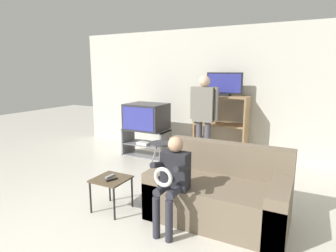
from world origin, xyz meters
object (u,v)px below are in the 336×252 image
remote_control_black (112,179)px  person_seated_child (172,176)px  television_main (146,117)px  remote_control_white (110,176)px  folding_stool (162,150)px  person_standing_adult (204,112)px  media_shelf (221,127)px  couch (220,194)px  tv_stand (146,143)px  television_flat (224,85)px  snack_table (111,183)px

remote_control_black → person_seated_child: (0.83, -0.00, 0.19)m
television_main → remote_control_white: size_ratio=5.45×
folding_stool → person_standing_adult: size_ratio=0.40×
media_shelf → couch: bearing=-73.1°
tv_stand → folding_stool: bearing=-49.0°
television_main → television_flat: bearing=20.6°
tv_stand → remote_control_white: size_ratio=6.61×
media_shelf → remote_control_white: media_shelf is taller
couch → person_seated_child: bearing=-126.1°
television_main → snack_table: size_ratio=1.86×
person_seated_child → tv_stand: bearing=127.7°
person_seated_child → folding_stool: bearing=123.8°
couch → person_seated_child: (-0.38, -0.52, 0.33)m
remote_control_black → person_seated_child: bearing=22.5°
television_main → snack_table: (0.85, -2.22, -0.45)m
television_flat → couch: bearing=-73.9°
tv_stand → person_standing_adult: bearing=-1.6°
remote_control_black → couch: size_ratio=0.09×
television_main → couch: bearing=-39.7°
folding_stool → remote_control_black: size_ratio=4.61×
remote_control_white → person_standing_adult: person_standing_adult is taller
folding_stool → couch: bearing=-27.4°
television_flat → tv_stand: bearing=-158.8°
folding_stool → television_main: bearing=130.4°
person_seated_child → television_main: bearing=127.4°
snack_table → remote_control_white: 0.08m
television_main → remote_control_white: television_main is taller
media_shelf → person_standing_adult: person_standing_adult is taller
snack_table → person_seated_child: (0.88, -0.04, 0.26)m
folding_stool → snack_table: 1.07m
tv_stand → snack_table: 2.36m
person_standing_adult → television_flat: bearing=72.7°
media_shelf → snack_table: bearing=-101.5°
tv_stand → remote_control_black: 2.42m
person_seated_child → remote_control_white: bearing=175.3°
remote_control_black → person_seated_child: person_seated_child is taller
tv_stand → couch: 2.72m
media_shelf → person_standing_adult: size_ratio=0.76×
folding_stool → couch: (1.11, -0.57, -0.24)m
couch → media_shelf: bearing=106.9°
television_main → person_standing_adult: (1.26, -0.05, 0.19)m
remote_control_white → couch: size_ratio=0.09×
tv_stand → couch: bearing=-39.3°
snack_table → person_seated_child: person_seated_child is taller
snack_table → couch: size_ratio=0.27×
remote_control_black → folding_stool: bearing=107.3°
television_main → person_seated_child: bearing=-52.6°
television_flat → person_seated_child: television_flat is taller
television_main → couch: (2.11, -1.75, -0.52)m
snack_table → television_main: bearing=111.0°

